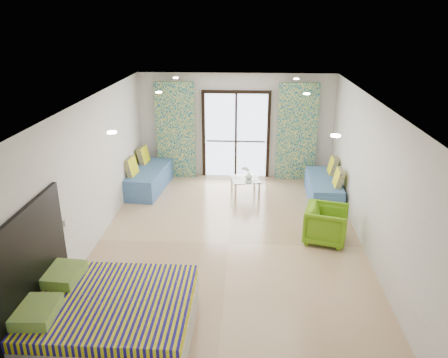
# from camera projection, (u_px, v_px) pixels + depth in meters

# --- Properties ---
(floor) EXTENTS (5.00, 7.50, 0.01)m
(floor) POSITION_uv_depth(u_px,v_px,m) (229.00, 244.00, 8.26)
(floor) COLOR #9E7F5E
(floor) RESTS_ON ground
(ceiling) EXTENTS (5.00, 7.50, 0.01)m
(ceiling) POSITION_uv_depth(u_px,v_px,m) (230.00, 101.00, 7.30)
(ceiling) COLOR silver
(ceiling) RESTS_ON ground
(wall_back) EXTENTS (5.00, 0.01, 2.70)m
(wall_back) POSITION_uv_depth(u_px,v_px,m) (236.00, 126.00, 11.28)
(wall_back) COLOR silver
(wall_back) RESTS_ON ground
(wall_front) EXTENTS (5.00, 0.01, 2.70)m
(wall_front) POSITION_uv_depth(u_px,v_px,m) (211.00, 311.00, 4.28)
(wall_front) COLOR silver
(wall_front) RESTS_ON ground
(wall_left) EXTENTS (0.01, 7.50, 2.70)m
(wall_left) POSITION_uv_depth(u_px,v_px,m) (92.00, 174.00, 7.91)
(wall_left) COLOR silver
(wall_left) RESTS_ON ground
(wall_right) EXTENTS (0.01, 7.50, 2.70)m
(wall_right) POSITION_uv_depth(u_px,v_px,m) (372.00, 180.00, 7.64)
(wall_right) COLOR silver
(wall_right) RESTS_ON ground
(balcony_door) EXTENTS (1.76, 0.08, 2.28)m
(balcony_door) POSITION_uv_depth(u_px,v_px,m) (236.00, 130.00, 11.28)
(balcony_door) COLOR black
(balcony_door) RESTS_ON floor
(balcony_rail) EXTENTS (1.52, 0.03, 0.04)m
(balcony_rail) POSITION_uv_depth(u_px,v_px,m) (236.00, 141.00, 11.40)
(balcony_rail) COLOR #595451
(balcony_rail) RESTS_ON balcony_door
(curtain_left) EXTENTS (1.00, 0.10, 2.50)m
(curtain_left) POSITION_uv_depth(u_px,v_px,m) (176.00, 131.00, 11.23)
(curtain_left) COLOR silver
(curtain_left) RESTS_ON floor
(curtain_right) EXTENTS (1.00, 0.10, 2.50)m
(curtain_right) POSITION_uv_depth(u_px,v_px,m) (297.00, 133.00, 11.06)
(curtain_right) COLOR silver
(curtain_right) RESTS_ON floor
(downlight_a) EXTENTS (0.12, 0.12, 0.02)m
(downlight_a) POSITION_uv_depth(u_px,v_px,m) (112.00, 132.00, 5.52)
(downlight_a) COLOR #FFE0B2
(downlight_a) RESTS_ON ceiling
(downlight_b) EXTENTS (0.12, 0.12, 0.02)m
(downlight_b) POSITION_uv_depth(u_px,v_px,m) (336.00, 136.00, 5.37)
(downlight_b) COLOR #FFE0B2
(downlight_b) RESTS_ON ceiling
(downlight_c) EXTENTS (0.12, 0.12, 0.02)m
(downlight_c) POSITION_uv_depth(u_px,v_px,m) (159.00, 92.00, 8.32)
(downlight_c) COLOR #FFE0B2
(downlight_c) RESTS_ON ceiling
(downlight_d) EXTENTS (0.12, 0.12, 0.02)m
(downlight_d) POSITION_uv_depth(u_px,v_px,m) (307.00, 94.00, 8.17)
(downlight_d) COLOR #FFE0B2
(downlight_d) RESTS_ON ceiling
(downlight_e) EXTENTS (0.12, 0.12, 0.02)m
(downlight_e) POSITION_uv_depth(u_px,v_px,m) (176.00, 78.00, 10.18)
(downlight_e) COLOR #FFE0B2
(downlight_e) RESTS_ON ceiling
(downlight_f) EXTENTS (0.12, 0.12, 0.02)m
(downlight_f) POSITION_uv_depth(u_px,v_px,m) (296.00, 79.00, 10.03)
(downlight_f) COLOR #FFE0B2
(downlight_f) RESTS_ON ceiling
(headboard) EXTENTS (0.06, 2.10, 1.50)m
(headboard) POSITION_uv_depth(u_px,v_px,m) (28.00, 266.00, 5.59)
(headboard) COLOR black
(headboard) RESTS_ON floor
(switch_plate) EXTENTS (0.02, 0.10, 0.10)m
(switch_plate) POSITION_uv_depth(u_px,v_px,m) (66.00, 222.00, 6.75)
(switch_plate) COLOR silver
(switch_plate) RESTS_ON wall_left
(bed) EXTENTS (2.15, 1.76, 0.74)m
(bed) POSITION_uv_depth(u_px,v_px,m) (109.00, 316.00, 5.80)
(bed) COLOR silver
(bed) RESTS_ON floor
(daybed_left) EXTENTS (0.91, 1.96, 0.94)m
(daybed_left) POSITION_uv_depth(u_px,v_px,m) (148.00, 178.00, 10.74)
(daybed_left) COLOR #41669B
(daybed_left) RESTS_ON floor
(daybed_right) EXTENTS (0.72, 1.79, 0.88)m
(daybed_right) POSITION_uv_depth(u_px,v_px,m) (324.00, 187.00, 10.18)
(daybed_right) COLOR #41669B
(daybed_right) RESTS_ON floor
(coffee_table) EXTENTS (0.75, 0.75, 0.74)m
(coffee_table) POSITION_uv_depth(u_px,v_px,m) (245.00, 180.00, 10.31)
(coffee_table) COLOR silver
(coffee_table) RESTS_ON floor
(vase) EXTENTS (0.20, 0.21, 0.17)m
(vase) POSITION_uv_depth(u_px,v_px,m) (249.00, 176.00, 10.23)
(vase) COLOR white
(vase) RESTS_ON coffee_table
(armchair) EXTENTS (0.88, 0.91, 0.78)m
(armchair) POSITION_uv_depth(u_px,v_px,m) (326.00, 223.00, 8.22)
(armchair) COLOR #5C9613
(armchair) RESTS_ON floor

